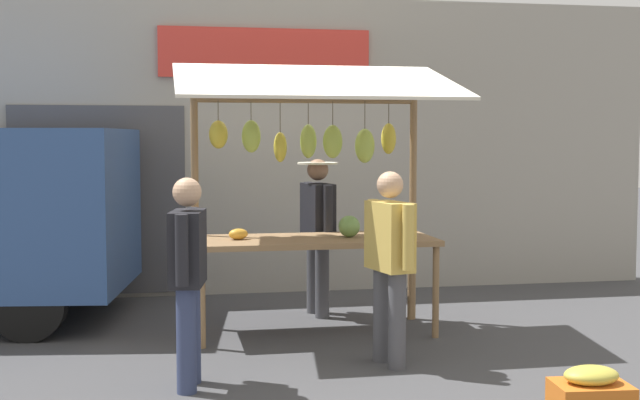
{
  "coord_description": "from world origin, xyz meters",
  "views": [
    {
      "loc": [
        1.36,
        7.55,
        1.8
      ],
      "look_at": [
        0.0,
        0.3,
        1.25
      ],
      "focal_mm": 47.41,
      "sensor_mm": 36.0,
      "label": 1
    }
  ],
  "objects_px": {
    "market_stall": "(314,163)",
    "shopper_with_shopping_bag": "(188,269)",
    "vendor_with_sunhat": "(318,224)",
    "shopper_with_ponytail": "(390,255)",
    "produce_crate_near": "(591,397)"
  },
  "relations": [
    {
      "from": "market_stall",
      "to": "shopper_with_shopping_bag",
      "type": "distance_m",
      "value": 2.11
    },
    {
      "from": "market_stall",
      "to": "vendor_with_sunhat",
      "type": "relative_size",
      "value": 1.58
    },
    {
      "from": "vendor_with_sunhat",
      "to": "shopper_with_shopping_bag",
      "type": "xyz_separation_m",
      "value": [
        1.36,
        2.28,
        -0.07
      ]
    },
    {
      "from": "shopper_with_ponytail",
      "to": "produce_crate_near",
      "type": "bearing_deg",
      "value": -163.04
    },
    {
      "from": "market_stall",
      "to": "vendor_with_sunhat",
      "type": "xyz_separation_m",
      "value": [
        -0.17,
        -0.69,
        -0.64
      ]
    },
    {
      "from": "produce_crate_near",
      "to": "shopper_with_shopping_bag",
      "type": "bearing_deg",
      "value": -26.4
    },
    {
      "from": "vendor_with_sunhat",
      "to": "produce_crate_near",
      "type": "distance_m",
      "value": 3.75
    },
    {
      "from": "produce_crate_near",
      "to": "market_stall",
      "type": "bearing_deg",
      "value": -65.66
    },
    {
      "from": "shopper_with_shopping_bag",
      "to": "shopper_with_ponytail",
      "type": "height_order",
      "value": "shopper_with_ponytail"
    },
    {
      "from": "market_stall",
      "to": "shopper_with_shopping_bag",
      "type": "height_order",
      "value": "market_stall"
    },
    {
      "from": "shopper_with_shopping_bag",
      "to": "shopper_with_ponytail",
      "type": "relative_size",
      "value": 0.99
    },
    {
      "from": "vendor_with_sunhat",
      "to": "shopper_with_ponytail",
      "type": "relative_size",
      "value": 1.03
    },
    {
      "from": "vendor_with_sunhat",
      "to": "shopper_with_shopping_bag",
      "type": "bearing_deg",
      "value": -40.23
    },
    {
      "from": "vendor_with_sunhat",
      "to": "produce_crate_near",
      "type": "bearing_deg",
      "value": 8.13
    },
    {
      "from": "market_stall",
      "to": "vendor_with_sunhat",
      "type": "distance_m",
      "value": 0.95
    }
  ]
}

